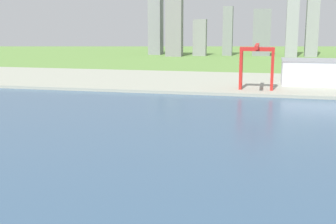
{
  "coord_description": "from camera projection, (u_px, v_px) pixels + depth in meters",
  "views": [
    {
      "loc": [
        19.18,
        82.41,
        55.53
      ],
      "look_at": [
        -11.57,
        222.3,
        26.74
      ],
      "focal_mm": 48.71,
      "sensor_mm": 36.0,
      "label": 1
    }
  ],
  "objects": [
    {
      "name": "ground_plane",
      "position": [
        225.0,
        136.0,
        223.33
      ],
      "size": [
        2400.0,
        2400.0,
        0.0
      ],
      "primitive_type": "plane",
      "color": "#659142"
    },
    {
      "name": "port_crane_red",
      "position": [
        257.0,
        56.0,
        350.87
      ],
      "size": [
        26.44,
        45.73,
        35.56
      ],
      "color": "red",
      "rests_on": "industrial_pier"
    },
    {
      "name": "water_bay",
      "position": [
        209.0,
        176.0,
        165.87
      ],
      "size": [
        840.0,
        360.0,
        0.15
      ],
      "primitive_type": "cube",
      "color": "#385675",
      "rests_on": "ground"
    },
    {
      "name": "warehouse_main",
      "position": [
        315.0,
        72.0,
        383.8
      ],
      "size": [
        54.97,
        36.55,
        20.99
      ],
      "color": "silver",
      "rests_on": "industrial_pier"
    },
    {
      "name": "distant_skyline",
      "position": [
        254.0,
        24.0,
        709.37
      ],
      "size": [
        344.92,
        63.74,
        134.84
      ],
      "color": "gray",
      "rests_on": "ground"
    },
    {
      "name": "industrial_pier",
      "position": [
        245.0,
        83.0,
        405.02
      ],
      "size": [
        840.0,
        140.0,
        2.5
      ],
      "primitive_type": "cube",
      "color": "#A3A593",
      "rests_on": "ground"
    }
  ]
}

